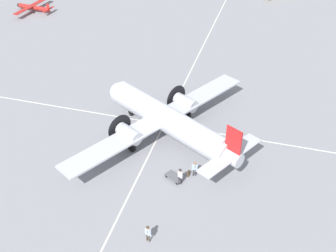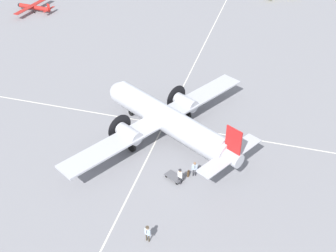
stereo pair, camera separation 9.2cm
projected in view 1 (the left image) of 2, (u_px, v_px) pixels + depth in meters
ground_plane at (168, 138)px, 45.73m from camera, size 300.00×300.00×0.00m
apron_line_eastwest at (158, 137)px, 45.98m from camera, size 120.00×0.16×0.01m
apron_line_northsouth at (174, 126)px, 47.58m from camera, size 0.16×120.00×0.01m
airliner_main at (165, 118)px, 44.48m from camera, size 22.69×18.04×5.80m
crew_foreground at (148, 232)px, 34.00m from camera, size 0.36×0.56×1.72m
passenger_boarding at (180, 175)px, 39.47m from camera, size 0.40×0.52×1.74m
ramp_agent at (195, 167)px, 40.37m from camera, size 0.35×0.52×1.69m
suitcase_near_door at (189, 173)px, 40.78m from camera, size 0.39×0.17×0.63m
baggage_cart at (174, 177)px, 40.43m from camera, size 1.73×2.08×0.56m
light_aircraft_taxiing at (33, 7)px, 75.37m from camera, size 9.51×7.10×1.85m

